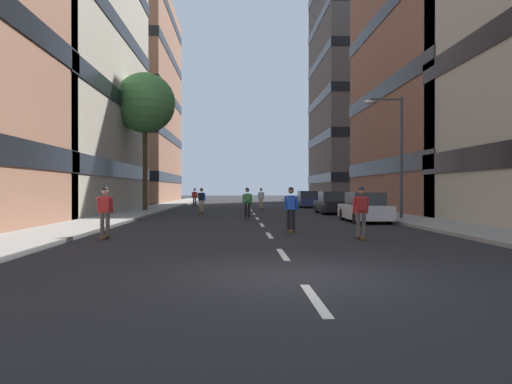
% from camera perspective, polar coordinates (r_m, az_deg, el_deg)
% --- Properties ---
extents(ground_plane, '(172.02, 172.02, 0.00)m').
position_cam_1_polar(ground_plane, '(37.93, -0.57, -2.20)').
color(ground_plane, black).
extents(sidewalk_left, '(2.86, 78.84, 0.14)m').
position_cam_1_polar(sidewalk_left, '(42.04, -11.71, -1.86)').
color(sidewalk_left, gray).
rests_on(sidewalk_left, ground_plane).
extents(sidewalk_right, '(2.86, 78.84, 0.14)m').
position_cam_1_polar(sidewalk_right, '(42.50, 10.13, -1.83)').
color(sidewalk_right, gray).
rests_on(sidewalk_right, ground_plane).
extents(lane_markings, '(0.16, 67.20, 0.01)m').
position_cam_1_polar(lane_markings, '(39.76, -0.65, -2.07)').
color(lane_markings, silver).
rests_on(lane_markings, ground_plane).
extents(building_left_far, '(13.11, 20.77, 25.68)m').
position_cam_1_polar(building_left_far, '(63.59, -16.02, 10.53)').
color(building_left_far, '#9E6B51').
rests_on(building_left_far, ground_plane).
extents(building_right_mid, '(13.11, 19.00, 22.22)m').
position_cam_1_polar(building_right_mid, '(39.55, 24.16, 14.24)').
color(building_right_mid, brown).
rests_on(building_right_mid, ground_plane).
extents(building_right_far, '(13.11, 16.81, 35.51)m').
position_cam_1_polar(building_right_far, '(65.23, 13.36, 14.69)').
color(building_right_far, '#4C4744').
rests_on(building_right_far, ground_plane).
extents(parked_car_near, '(1.82, 4.40, 1.52)m').
position_cam_1_polar(parked_car_near, '(24.89, 12.95, -1.94)').
color(parked_car_near, silver).
rests_on(parked_car_near, ground_plane).
extents(parked_car_mid, '(1.82, 4.40, 1.52)m').
position_cam_1_polar(parked_car_mid, '(44.02, 6.20, -0.93)').
color(parked_car_mid, navy).
rests_on(parked_car_mid, ground_plane).
extents(parked_car_far, '(1.82, 4.40, 1.52)m').
position_cam_1_polar(parked_car_far, '(32.89, 9.15, -1.38)').
color(parked_car_far, black).
rests_on(parked_car_far, ground_plane).
extents(street_tree_near, '(4.47, 4.47, 10.21)m').
position_cam_1_polar(street_tree_near, '(36.78, -13.23, 10.34)').
color(street_tree_near, '#4C3823').
rests_on(street_tree_near, sidewalk_left).
extents(streetlamp_right, '(2.13, 0.30, 6.50)m').
position_cam_1_polar(streetlamp_right, '(26.73, 16.37, 5.59)').
color(streetlamp_right, '#3F3F44').
rests_on(streetlamp_right, sidewalk_right).
extents(skater_0, '(0.56, 0.92, 1.78)m').
position_cam_1_polar(skater_0, '(18.60, 4.24, -1.83)').
color(skater_0, brown).
rests_on(skater_0, ground_plane).
extents(skater_1, '(0.54, 0.91, 1.78)m').
position_cam_1_polar(skater_1, '(16.29, 12.56, -2.04)').
color(skater_1, brown).
rests_on(skater_1, ground_plane).
extents(skater_2, '(0.55, 0.91, 1.78)m').
position_cam_1_polar(skater_2, '(39.42, 0.61, -0.67)').
color(skater_2, brown).
rests_on(skater_2, ground_plane).
extents(skater_3, '(0.54, 0.91, 1.78)m').
position_cam_1_polar(skater_3, '(44.63, -7.40, -0.55)').
color(skater_3, brown).
rests_on(skater_3, ground_plane).
extents(skater_4, '(0.54, 0.91, 1.78)m').
position_cam_1_polar(skater_4, '(16.94, -17.75, -2.06)').
color(skater_4, brown).
rests_on(skater_4, ground_plane).
extents(skater_5, '(0.54, 0.90, 1.78)m').
position_cam_1_polar(skater_5, '(26.52, -1.05, -1.11)').
color(skater_5, brown).
rests_on(skater_5, ground_plane).
extents(skater_6, '(0.57, 0.92, 1.78)m').
position_cam_1_polar(skater_6, '(33.20, -6.60, -0.81)').
color(skater_6, brown).
rests_on(skater_6, ground_plane).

